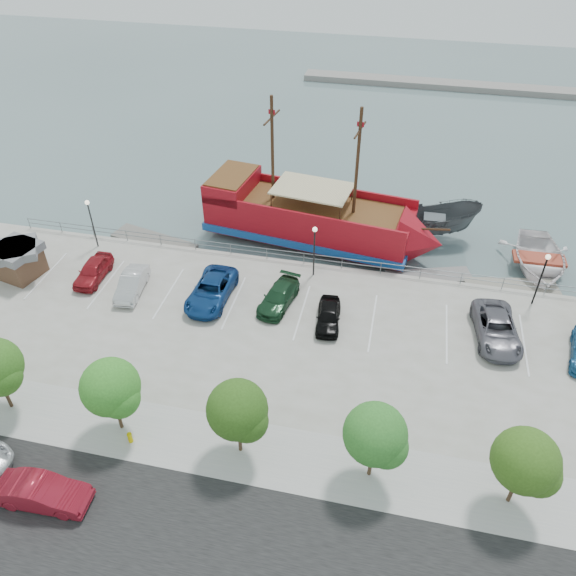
# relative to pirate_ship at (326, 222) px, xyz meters

# --- Properties ---
(ground) EXTENTS (160.00, 160.00, 0.00)m
(ground) POSITION_rel_pirate_ship_xyz_m (0.09, -12.45, -2.14)
(ground) COLOR #4F6264
(street) EXTENTS (100.00, 8.00, 0.04)m
(street) POSITION_rel_pirate_ship_xyz_m (0.09, -28.45, -1.13)
(street) COLOR black
(street) RESTS_ON land_slab
(sidewalk) EXTENTS (100.00, 4.00, 0.05)m
(sidewalk) POSITION_rel_pirate_ship_xyz_m (0.09, -22.45, -1.12)
(sidewalk) COLOR #9F9E9E
(sidewalk) RESTS_ON land_slab
(seawall_railing) EXTENTS (50.00, 0.06, 1.00)m
(seawall_railing) POSITION_rel_pirate_ship_xyz_m (0.09, -4.65, -0.61)
(seawall_railing) COLOR slate
(seawall_railing) RESTS_ON land_slab
(far_shore) EXTENTS (40.00, 3.00, 0.80)m
(far_shore) POSITION_rel_pirate_ship_xyz_m (10.09, 42.55, -1.74)
(far_shore) COLOR gray
(far_shore) RESTS_ON ground
(pirate_ship) EXTENTS (20.46, 8.04, 12.75)m
(pirate_ship) POSITION_rel_pirate_ship_xyz_m (0.00, 0.00, 0.00)
(pirate_ship) COLOR maroon
(pirate_ship) RESTS_ON ground
(patrol_boat) EXTENTS (8.50, 5.43, 3.08)m
(patrol_boat) POSITION_rel_pirate_ship_xyz_m (8.92, 2.60, -0.60)
(patrol_boat) COLOR #464A4D
(patrol_boat) RESTS_ON ground
(speedboat) EXTENTS (5.85, 8.06, 1.64)m
(speedboat) POSITION_rel_pirate_ship_xyz_m (17.29, -0.12, -1.31)
(speedboat) COLOR white
(speedboat) RESTS_ON ground
(dock_west) EXTENTS (7.93, 3.97, 0.44)m
(dock_west) POSITION_rel_pirate_ship_xyz_m (-14.27, -3.25, -1.92)
(dock_west) COLOR slate
(dock_west) RESTS_ON ground
(dock_mid) EXTENTS (6.90, 3.81, 0.38)m
(dock_mid) POSITION_rel_pirate_ship_xyz_m (8.87, -3.25, -1.95)
(dock_mid) COLOR slate
(dock_mid) RESTS_ON ground
(dock_east) EXTENTS (7.22, 3.22, 0.40)m
(dock_east) POSITION_rel_pirate_ship_xyz_m (15.10, -3.25, -1.94)
(dock_east) COLOR gray
(dock_east) RESTS_ON ground
(shed) EXTENTS (3.75, 3.75, 2.57)m
(shed) POSITION_rel_pirate_ship_xyz_m (-21.72, -10.71, 0.23)
(shed) COLOR brown
(shed) RESTS_ON land_slab
(street_sedan) EXTENTS (4.79, 1.86, 1.56)m
(street_sedan) POSITION_rel_pirate_ship_xyz_m (-9.61, -27.50, -0.36)
(street_sedan) COLOR maroon
(street_sedan) RESTS_ON street
(fire_hydrant) EXTENTS (0.27, 0.27, 0.79)m
(fire_hydrant) POSITION_rel_pirate_ship_xyz_m (-6.98, -23.25, -0.71)
(fire_hydrant) COLOR #D6BF00
(fire_hydrant) RESTS_ON sidewalk
(lamp_post_left) EXTENTS (0.36, 0.36, 4.28)m
(lamp_post_left) POSITION_rel_pirate_ship_xyz_m (-17.91, -5.95, 1.80)
(lamp_post_left) COLOR black
(lamp_post_left) RESTS_ON land_slab
(lamp_post_mid) EXTENTS (0.36, 0.36, 4.28)m
(lamp_post_mid) POSITION_rel_pirate_ship_xyz_m (0.09, -5.95, 1.80)
(lamp_post_mid) COLOR black
(lamp_post_mid) RESTS_ON land_slab
(lamp_post_right) EXTENTS (0.36, 0.36, 4.28)m
(lamp_post_right) POSITION_rel_pirate_ship_xyz_m (16.09, -5.95, 1.80)
(lamp_post_right) COLOR black
(lamp_post_right) RESTS_ON land_slab
(tree_c) EXTENTS (3.30, 3.20, 5.00)m
(tree_c) POSITION_rel_pirate_ship_xyz_m (-7.77, -22.52, 2.16)
(tree_c) COLOR #473321
(tree_c) RESTS_ON sidewalk
(tree_d) EXTENTS (3.30, 3.20, 5.00)m
(tree_d) POSITION_rel_pirate_ship_xyz_m (-0.77, -22.52, 2.16)
(tree_d) COLOR #473321
(tree_d) RESTS_ON sidewalk
(tree_e) EXTENTS (3.30, 3.20, 5.00)m
(tree_e) POSITION_rel_pirate_ship_xyz_m (6.23, -22.52, 2.16)
(tree_e) COLOR #473321
(tree_e) RESTS_ON sidewalk
(tree_f) EXTENTS (3.30, 3.20, 5.00)m
(tree_f) POSITION_rel_pirate_ship_xyz_m (13.23, -22.52, 2.16)
(tree_f) COLOR #473321
(tree_f) RESTS_ON sidewalk
(parked_car_a) EXTENTS (1.85, 4.33, 1.46)m
(parked_car_a) POSITION_rel_pirate_ship_xyz_m (-16.08, -9.98, -0.41)
(parked_car_a) COLOR maroon
(parked_car_a) RESTS_ON land_slab
(parked_car_b) EXTENTS (2.00, 4.45, 1.42)m
(parked_car_b) POSITION_rel_pirate_ship_xyz_m (-12.54, -10.86, -0.43)
(parked_car_b) COLOR #BDBDBD
(parked_car_b) RESTS_ON land_slab
(parked_car_c) EXTENTS (2.75, 5.72, 1.57)m
(parked_car_c) POSITION_rel_pirate_ship_xyz_m (-6.57, -10.43, -0.35)
(parked_car_c) COLOR navy
(parked_car_c) RESTS_ON land_slab
(parked_car_d) EXTENTS (2.69, 4.90, 1.35)m
(parked_car_d) POSITION_rel_pirate_ship_xyz_m (-1.71, -9.94, -0.46)
(parked_car_d) COLOR #173B21
(parked_car_d) RESTS_ON land_slab
(parked_car_e) EXTENTS (1.95, 4.10, 1.35)m
(parked_car_e) POSITION_rel_pirate_ship_xyz_m (2.09, -11.20, -0.46)
(parked_car_e) COLOR black
(parked_car_e) RESTS_ON land_slab
(parked_car_g) EXTENTS (3.28, 5.99, 1.59)m
(parked_car_g) POSITION_rel_pirate_ship_xyz_m (13.19, -10.24, -0.34)
(parked_car_g) COLOR #5D5B64
(parked_car_g) RESTS_ON land_slab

